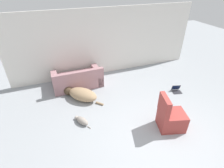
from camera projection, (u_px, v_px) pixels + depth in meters
name	position (u px, v px, depth m)	size (l,w,h in m)	color
ground_plane	(160.00, 142.00, 4.12)	(20.00, 20.00, 0.00)	#999EA3
wall_back	(107.00, 42.00, 6.47)	(7.08, 0.06, 2.45)	silver
couch	(78.00, 80.00, 6.08)	(1.68, 0.94, 0.74)	#A3757A
dog	(81.00, 94.00, 5.48)	(1.11, 1.16, 0.35)	#A38460
cat	(82.00, 121.00, 4.62)	(0.37, 0.55, 0.16)	gray
laptop_open	(176.00, 89.00, 5.88)	(0.34, 0.33, 0.21)	#2D2D33
side_chair	(170.00, 118.00, 4.37)	(0.75, 0.68, 0.96)	#993833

